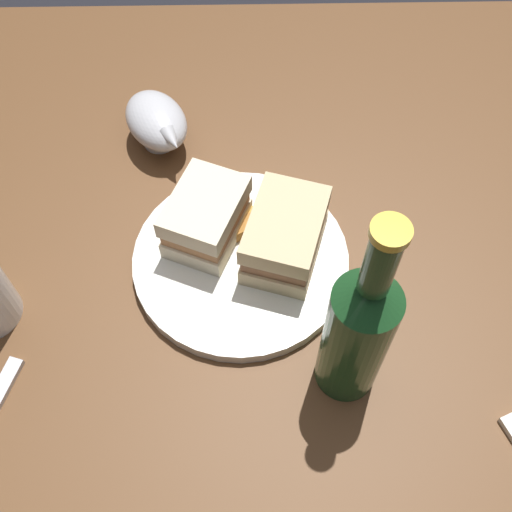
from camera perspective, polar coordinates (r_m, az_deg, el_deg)
The scene contains 10 objects.
ground_plane at distance 1.45m, azimuth 0.74°, elevation -17.22°, with size 6.00×6.00×0.00m, color black.
dining_table at distance 1.08m, azimuth 0.97°, elevation -12.06°, with size 1.22×1.00×0.77m, color brown.
plate at distance 0.73m, azimuth -1.41°, elevation -0.38°, with size 0.25×0.25×0.02m, color silver.
sandwich_half_left at distance 0.70m, azimuth 2.67°, elevation 1.87°, with size 0.11×0.13×0.07m.
sandwich_half_right at distance 0.71m, azimuth -4.61°, elevation 3.56°, with size 0.11×0.12×0.07m.
potato_wedge_front at distance 0.75m, azimuth -1.09°, elevation 4.09°, with size 0.04×0.02×0.01m, color gold.
potato_wedge_middle at distance 0.73m, azimuth -1.22°, elevation 2.59°, with size 0.05×0.02×0.02m, color #AD702D.
potato_wedge_back at distance 0.74m, azimuth 3.59°, elevation 3.23°, with size 0.05×0.02×0.02m, color #AD702D.
gravy_boat at distance 0.83m, azimuth -9.07°, elevation 12.05°, with size 0.11×0.13×0.07m.
cider_bottle at distance 0.59m, azimuth 9.32°, elevation -6.80°, with size 0.06×0.06×0.27m.
Camera 1 is at (0.02, 0.36, 1.40)m, focal length 43.70 mm.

